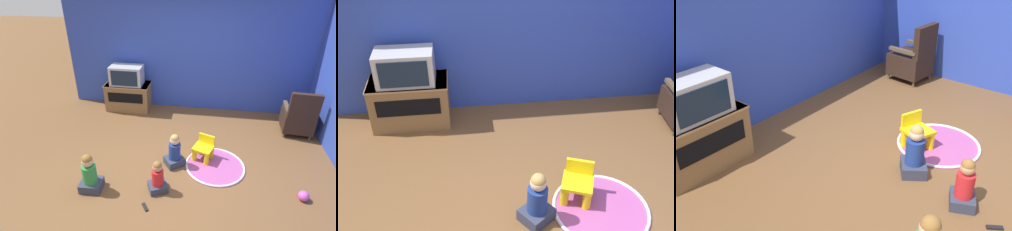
% 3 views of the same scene
% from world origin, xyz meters
% --- Properties ---
extents(ground_plane, '(30.00, 30.00, 0.00)m').
position_xyz_m(ground_plane, '(0.00, 0.00, 0.00)').
color(ground_plane, brown).
extents(wall_back, '(5.63, 0.12, 2.89)m').
position_xyz_m(wall_back, '(-0.18, 2.17, 1.44)').
color(wall_back, '#2D47B2').
rests_on(wall_back, ground_plane).
extents(tv_cabinet, '(1.03, 0.55, 0.64)m').
position_xyz_m(tv_cabinet, '(-1.55, 1.82, 0.33)').
color(tv_cabinet, brown).
rests_on(tv_cabinet, ground_plane).
extents(television, '(0.72, 0.43, 0.43)m').
position_xyz_m(television, '(-1.55, 1.79, 0.85)').
color(television, '#B7B7BC').
rests_on(television, tv_cabinet).
extents(black_armchair, '(0.61, 0.64, 0.97)m').
position_xyz_m(black_armchair, '(2.10, 1.26, 0.36)').
color(black_armchair, brown).
rests_on(black_armchair, ground_plane).
extents(yellow_kid_chair, '(0.41, 0.40, 0.42)m').
position_xyz_m(yellow_kid_chair, '(0.28, 0.15, 0.18)').
color(yellow_kid_chair, yellow).
rests_on(yellow_kid_chair, ground_plane).
extents(play_mat, '(1.01, 1.01, 0.04)m').
position_xyz_m(play_mat, '(0.49, -0.05, 0.01)').
color(play_mat, '#A54C8C').
rests_on(play_mat, ground_plane).
extents(child_watching_left, '(0.35, 0.33, 0.53)m').
position_xyz_m(child_watching_left, '(-0.37, -0.73, 0.23)').
color(child_watching_left, '#33384C').
rests_on(child_watching_left, ground_plane).
extents(child_watching_center, '(0.40, 0.39, 0.60)m').
position_xyz_m(child_watching_center, '(-0.20, -0.09, 0.26)').
color(child_watching_center, '#33384C').
rests_on(child_watching_center, ground_plane).
extents(child_watching_right, '(0.34, 0.30, 0.63)m').
position_xyz_m(child_watching_right, '(-1.37, -0.86, 0.27)').
color(child_watching_right, '#33384C').
rests_on(child_watching_right, ground_plane).
extents(toy_ball, '(0.15, 0.15, 0.15)m').
position_xyz_m(toy_ball, '(1.75, -0.61, 0.08)').
color(toy_ball, '#CC4CB2').
rests_on(toy_ball, ground_plane).
extents(remote_control, '(0.12, 0.15, 0.02)m').
position_xyz_m(remote_control, '(-0.48, -1.10, 0.01)').
color(remote_control, black).
rests_on(remote_control, ground_plane).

